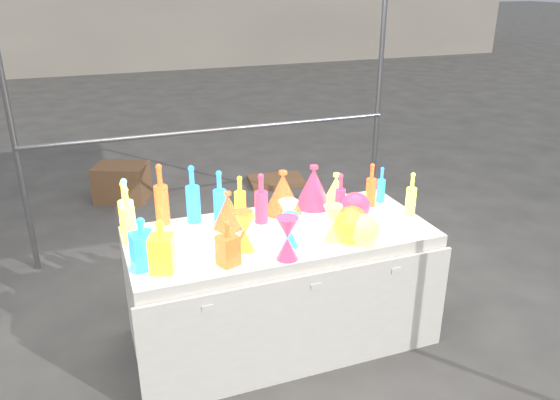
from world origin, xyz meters
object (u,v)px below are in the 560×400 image
object	(u,v)px
cardboard_box_closed	(122,183)
bottle_0	(126,208)
display_table	(281,286)
globe_0	(351,228)
lampshade_0	(228,210)
decanter_0	(161,246)
hourglass_0	(243,230)

from	to	relation	value
cardboard_box_closed	bottle_0	bearing A→B (deg)	-69.19
display_table	globe_0	size ratio (longest dim) A/B	9.43
bottle_0	lampshade_0	size ratio (longest dim) A/B	1.46
decanter_0	globe_0	world-z (taller)	decanter_0
decanter_0	display_table	bearing A→B (deg)	36.69
decanter_0	globe_0	xyz separation A→B (m)	(1.06, -0.02, -0.06)
cardboard_box_closed	display_table	bearing A→B (deg)	-51.54
cardboard_box_closed	lampshade_0	world-z (taller)	lampshade_0
bottle_0	globe_0	distance (m)	1.30
cardboard_box_closed	decanter_0	bearing A→B (deg)	-66.31
globe_0	cardboard_box_closed	bearing A→B (deg)	109.30
decanter_0	hourglass_0	size ratio (longest dim) A/B	1.30
hourglass_0	globe_0	distance (m)	0.61
bottle_0	lampshade_0	bearing A→B (deg)	-10.94
display_table	cardboard_box_closed	world-z (taller)	display_table
display_table	lampshade_0	xyz separation A→B (m)	(-0.27, 0.17, 0.49)
decanter_0	lampshade_0	size ratio (longest dim) A/B	1.25
bottle_0	globe_0	world-z (taller)	bottle_0
cardboard_box_closed	decanter_0	distance (m)	3.06
decanter_0	globe_0	bearing A→B (deg)	18.63
globe_0	lampshade_0	distance (m)	0.74
bottle_0	display_table	bearing A→B (deg)	-18.57
decanter_0	hourglass_0	xyz separation A→B (m)	(0.46, 0.11, -0.03)
hourglass_0	lampshade_0	xyz separation A→B (m)	(-0.01, 0.29, 0.00)
display_table	lampshade_0	size ratio (longest dim) A/B	8.09
globe_0	lampshade_0	bearing A→B (deg)	145.56
cardboard_box_closed	lampshade_0	size ratio (longest dim) A/B	2.27
cardboard_box_closed	bottle_0	world-z (taller)	bottle_0
decanter_0	globe_0	distance (m)	1.07
globe_0	lampshade_0	xyz separation A→B (m)	(-0.61, 0.42, 0.04)
hourglass_0	bottle_0	bearing A→B (deg)	145.64
lampshade_0	cardboard_box_closed	bearing A→B (deg)	90.30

